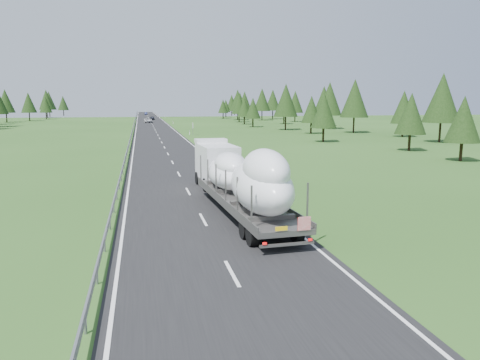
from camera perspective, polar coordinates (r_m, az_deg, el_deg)
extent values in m
plane|color=#254918|center=(19.50, -0.99, -11.35)|extent=(400.00, 400.00, 0.00)
cube|color=black|center=(118.14, -10.32, 6.05)|extent=(10.00, 400.00, 0.02)
cube|color=slate|center=(118.07, -12.92, 6.25)|extent=(0.08, 400.00, 0.32)
cylinder|color=slate|center=(19.17, -17.05, -11.20)|extent=(0.10, 0.10, 0.60)
cube|color=silver|center=(49.33, -0.22, 2.05)|extent=(0.12, 0.07, 1.00)
cube|color=black|center=(49.29, -0.22, 2.42)|extent=(0.13, 0.08, 0.12)
cube|color=silver|center=(98.60, -6.17, 5.76)|extent=(0.12, 0.07, 1.00)
cube|color=black|center=(98.58, -6.18, 5.95)|extent=(0.13, 0.08, 0.12)
cube|color=silver|center=(148.36, -8.16, 6.98)|extent=(0.12, 0.07, 1.00)
cube|color=black|center=(148.34, -8.17, 7.11)|extent=(0.13, 0.08, 0.12)
cube|color=silver|center=(198.24, -9.16, 7.59)|extent=(0.12, 0.07, 1.00)
cube|color=black|center=(198.23, -9.16, 7.68)|extent=(0.13, 0.08, 0.12)
cube|color=silver|center=(248.17, -9.75, 7.95)|extent=(0.12, 0.07, 1.00)
cube|color=black|center=(248.16, -9.75, 8.02)|extent=(0.13, 0.08, 0.12)
cube|color=silver|center=(298.12, -10.15, 8.19)|extent=(0.12, 0.07, 1.00)
cube|color=black|center=(298.11, -10.15, 8.25)|extent=(0.13, 0.08, 0.12)
cube|color=silver|center=(348.09, -10.43, 8.36)|extent=(0.12, 0.07, 1.00)
cube|color=black|center=(348.08, -10.43, 8.41)|extent=(0.13, 0.08, 0.12)
cylinder|color=slate|center=(98.64, -5.77, 6.06)|extent=(0.08, 0.08, 2.00)
cube|color=silver|center=(98.59, -5.78, 6.64)|extent=(0.05, 0.90, 1.20)
cylinder|color=black|center=(87.37, 23.19, 5.55)|extent=(0.36, 0.36, 4.00)
cone|color=black|center=(87.23, 23.43, 9.19)|extent=(6.22, 6.22, 8.33)
cylinder|color=black|center=(98.50, 19.20, 5.90)|extent=(0.36, 0.36, 3.10)
cone|color=black|center=(98.36, 19.33, 8.40)|extent=(4.82, 4.82, 6.45)
cylinder|color=black|center=(108.32, 13.69, 6.69)|extent=(0.36, 0.36, 4.04)
cone|color=black|center=(108.21, 13.81, 9.66)|extent=(6.29, 6.29, 8.43)
cylinder|color=black|center=(122.57, 10.78, 7.10)|extent=(0.36, 0.36, 4.03)
cone|color=black|center=(122.47, 10.87, 9.72)|extent=(6.27, 6.27, 8.40)
cylinder|color=black|center=(137.57, 10.12, 7.33)|extent=(0.36, 0.36, 3.85)
cone|color=black|center=(137.48, 10.19, 9.55)|extent=(5.98, 5.98, 8.01)
cylinder|color=black|center=(147.32, 5.37, 7.40)|extent=(0.36, 0.36, 2.93)
cone|color=black|center=(147.22, 5.39, 8.98)|extent=(4.55, 4.55, 6.10)
cylinder|color=black|center=(163.86, 6.71, 7.71)|extent=(0.36, 0.36, 3.60)
cone|color=black|center=(163.78, 6.75, 9.46)|extent=(5.60, 5.60, 7.50)
cylinder|color=black|center=(176.06, 2.69, 7.95)|extent=(0.36, 0.36, 4.01)
cone|color=black|center=(175.99, 2.70, 9.77)|extent=(6.24, 6.24, 8.36)
cylinder|color=black|center=(188.18, 3.99, 8.04)|extent=(0.36, 0.36, 3.96)
cone|color=black|center=(188.12, 4.01, 9.71)|extent=(6.16, 6.16, 8.25)
cylinder|color=black|center=(201.36, 0.56, 8.14)|extent=(0.36, 0.36, 3.81)
cone|color=black|center=(201.30, 0.56, 9.64)|extent=(5.92, 5.92, 7.93)
cylinder|color=black|center=(219.42, -0.02, 8.26)|extent=(0.36, 0.36, 3.80)
cone|color=black|center=(219.36, -0.02, 9.64)|extent=(5.92, 5.92, 7.93)
cylinder|color=black|center=(227.54, -1.02, 8.26)|extent=(0.36, 0.36, 3.44)
cone|color=black|center=(227.48, -1.03, 9.46)|extent=(5.36, 5.36, 7.18)
cylinder|color=black|center=(242.87, -0.68, 8.30)|extent=(0.36, 0.36, 3.08)
cone|color=black|center=(242.82, -0.68, 9.30)|extent=(4.79, 4.79, 6.41)
cylinder|color=black|center=(60.92, 25.35, 3.32)|extent=(0.36, 0.36, 2.61)
cone|color=black|center=(60.69, 25.59, 6.72)|extent=(4.05, 4.05, 5.43)
cylinder|color=black|center=(70.88, 19.95, 4.50)|extent=(0.36, 0.36, 2.79)
cone|color=black|center=(70.68, 20.13, 7.62)|extent=(4.33, 4.33, 5.80)
cylinder|color=black|center=(82.54, 10.12, 5.59)|extent=(0.36, 0.36, 2.86)
cone|color=black|center=(82.37, 10.20, 8.34)|extent=(4.45, 4.45, 5.96)
cylinder|color=black|center=(103.55, 8.65, 6.39)|extent=(0.36, 0.36, 2.79)
cone|color=black|center=(103.41, 8.70, 8.53)|extent=(4.33, 4.33, 5.80)
cylinder|color=black|center=(116.37, 5.56, 7.05)|extent=(0.36, 0.36, 3.83)
cone|color=black|center=(116.26, 5.61, 9.67)|extent=(5.96, 5.96, 7.98)
cylinder|color=black|center=(128.85, 1.58, 7.08)|extent=(0.36, 0.36, 2.72)
cone|color=black|center=(128.74, 1.59, 8.76)|extent=(4.23, 4.23, 5.66)
cylinder|color=black|center=(144.35, 0.53, 7.36)|extent=(0.36, 0.36, 2.74)
cone|color=black|center=(144.25, 0.53, 8.87)|extent=(4.27, 4.27, 5.72)
cylinder|color=black|center=(159.35, -0.11, 7.66)|extent=(0.36, 0.36, 3.28)
cone|color=black|center=(159.26, -0.11, 9.30)|extent=(5.10, 5.10, 6.83)
cylinder|color=black|center=(179.65, -0.29, 7.98)|extent=(0.36, 0.36, 3.89)
cone|color=black|center=(179.58, -0.29, 9.70)|extent=(6.04, 6.04, 8.09)
cylinder|color=black|center=(192.54, -2.07, 7.89)|extent=(0.36, 0.36, 2.64)
cone|color=black|center=(192.46, -2.08, 8.98)|extent=(4.11, 4.11, 5.50)
cylinder|color=black|center=(208.85, -1.74, 8.03)|extent=(0.36, 0.36, 2.65)
cone|color=black|center=(208.79, -1.74, 9.03)|extent=(4.12, 4.12, 5.52)
cylinder|color=black|center=(175.90, -26.57, 6.92)|extent=(0.36, 0.36, 3.75)
cone|color=black|center=(175.83, -26.70, 8.61)|extent=(5.84, 5.84, 7.82)
cylinder|color=black|center=(185.11, -24.28, 7.12)|extent=(0.36, 0.36, 3.45)
cone|color=black|center=(185.04, -24.38, 8.60)|extent=(5.37, 5.37, 7.19)
cylinder|color=black|center=(199.87, -22.55, 7.29)|extent=(0.36, 0.36, 3.04)
cone|color=black|center=(199.80, -22.63, 8.50)|extent=(4.73, 4.73, 6.33)
cylinder|color=black|center=(218.17, -22.45, 7.57)|extent=(0.36, 0.36, 4.07)
cone|color=black|center=(218.12, -22.54, 9.05)|extent=(6.33, 6.33, 8.47)
cylinder|color=black|center=(226.86, -22.18, 7.61)|extent=(0.36, 0.36, 3.88)
cone|color=black|center=(226.80, -22.27, 8.97)|extent=(6.03, 6.03, 8.08)
cylinder|color=black|center=(240.85, -20.70, 7.70)|extent=(0.36, 0.36, 3.25)
cone|color=black|center=(240.79, -20.77, 8.77)|extent=(5.06, 5.06, 6.77)
cube|color=silver|center=(37.96, -2.84, 2.07)|extent=(2.96, 5.44, 2.96)
cube|color=black|center=(40.54, -3.45, 3.30)|extent=(2.44, 0.23, 1.48)
cube|color=silver|center=(40.07, -3.39, 4.82)|extent=(2.72, 1.43, 0.32)
cube|color=#615F5C|center=(37.14, -2.56, -0.33)|extent=(2.83, 3.33, 0.26)
cylinder|color=black|center=(39.87, -4.98, 0.25)|extent=(0.43, 1.08, 1.06)
cylinder|color=black|center=(40.23, -1.54, 0.37)|extent=(0.43, 1.08, 1.06)
cylinder|color=black|center=(36.56, -4.33, -0.59)|extent=(0.43, 1.08, 1.06)
cylinder|color=black|center=(36.95, -0.59, -0.45)|extent=(0.43, 1.08, 1.06)
cube|color=#615F5C|center=(28.38, 0.42, -2.61)|extent=(3.75, 14.97, 0.28)
cube|color=#615F5C|center=(28.07, -2.39, -2.20)|extent=(0.96, 14.80, 0.25)
cube|color=#615F5C|center=(28.66, 3.17, -1.96)|extent=(0.96, 14.80, 0.25)
cube|color=#615F5C|center=(21.78, 0.38, -3.28)|extent=(0.08, 0.08, 2.01)
cube|color=#615F5C|center=(22.54, 7.40, -2.92)|extent=(0.08, 0.08, 2.01)
cube|color=#615F5C|center=(24.22, -0.90, -1.97)|extent=(0.08, 0.08, 2.01)
cube|color=#615F5C|center=(24.90, 5.48, -1.69)|extent=(0.08, 0.08, 2.01)
cube|color=#615F5C|center=(26.67, -1.95, -0.90)|extent=(0.08, 0.08, 2.01)
cube|color=#615F5C|center=(27.29, 3.88, -0.67)|extent=(0.08, 0.08, 2.01)
cube|color=#615F5C|center=(29.14, -2.82, -0.01)|extent=(0.08, 0.08, 2.01)
cube|color=#615F5C|center=(29.71, 2.55, 0.18)|extent=(0.08, 0.08, 2.01)
cube|color=#615F5C|center=(31.62, -3.55, 0.74)|extent=(0.08, 0.08, 2.01)
cube|color=#615F5C|center=(32.14, 1.42, 0.90)|extent=(0.08, 0.08, 2.01)
cube|color=#615F5C|center=(34.11, -4.18, 1.38)|extent=(0.08, 0.08, 2.01)
cube|color=#615F5C|center=(34.59, 0.44, 1.52)|extent=(0.08, 0.08, 2.01)
cylinder|color=black|center=(22.84, 0.64, -6.79)|extent=(0.49, 1.08, 1.06)
cylinder|color=black|center=(23.44, 6.24, -6.42)|extent=(0.49, 1.08, 1.06)
cylinder|color=black|center=(24.03, -0.03, -5.95)|extent=(0.49, 1.08, 1.06)
cylinder|color=black|center=(24.60, 5.32, -5.63)|extent=(0.49, 1.08, 1.06)
cube|color=#615F5C|center=(21.62, 4.64, -7.92)|extent=(2.65, 0.29, 0.13)
cube|color=red|center=(21.52, 6.77, -5.40)|extent=(0.64, 0.08, 0.64)
cube|color=yellow|center=(21.24, 3.90, -6.00)|extent=(0.58, 0.08, 0.19)
cube|color=red|center=(21.22, 1.80, -7.78)|extent=(0.19, 0.07, 0.11)
cube|color=red|center=(21.83, 7.52, -7.36)|extent=(0.19, 0.07, 0.11)
ellipsoid|color=white|center=(24.85, 2.10, -0.77)|extent=(3.35, 7.75, 2.78)
ellipsoid|color=white|center=(23.78, 2.67, 1.13)|extent=(2.49, 4.93, 2.22)
ellipsoid|color=white|center=(31.85, -1.05, 0.83)|extent=(3.14, 7.10, 2.02)
ellipsoid|color=white|center=(30.90, -0.75, 1.89)|extent=(2.33, 4.51, 1.62)
imported|color=silver|center=(158.70, -11.15, 7.16)|extent=(2.67, 5.49, 1.51)
imported|color=black|center=(180.68, -10.66, 7.43)|extent=(1.94, 4.29, 1.43)
imported|color=#1B234C|center=(251.68, -11.39, 7.96)|extent=(1.49, 4.08, 1.34)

